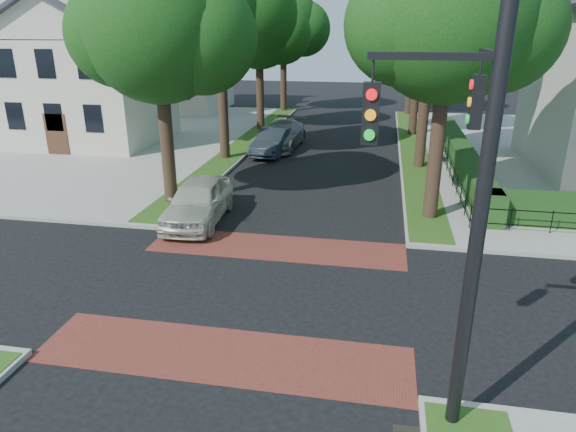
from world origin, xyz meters
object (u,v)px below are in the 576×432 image
Objects in this scene: parked_car_front at (198,201)px; parked_car_rear at (282,135)px; parked_car_middle at (273,142)px; traffic_signal at (467,195)px.

parked_car_rear is (0.72, 13.54, -0.04)m from parked_car_front.
parked_car_front is 13.56m from parked_car_rear.
parked_car_front is 11.73m from parked_car_middle.
parked_car_middle is at bearing 110.42° from traffic_signal.
parked_car_rear reaches higher than parked_car_middle.
parked_car_middle is (-7.95, 21.35, -3.95)m from traffic_signal.
traffic_signal is at bearing -52.03° from parked_car_front.
parked_car_front is at bearing -87.85° from parked_car_middle.
parked_car_middle is at bearing -92.32° from parked_car_rear.
traffic_signal reaches higher than parked_car_rear.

